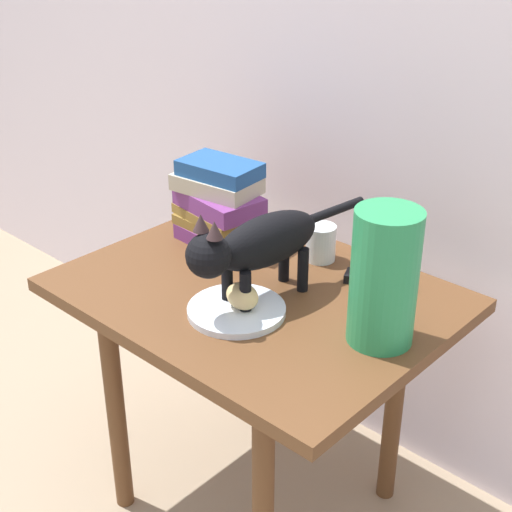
% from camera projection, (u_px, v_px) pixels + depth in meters
% --- Properties ---
extents(ground_plane, '(6.00, 6.00, 0.00)m').
position_uv_depth(ground_plane, '(256.00, 497.00, 1.89)').
color(ground_plane, gray).
extents(back_panel, '(4.00, 0.04, 2.20)m').
position_uv_depth(back_panel, '(386.00, 30.00, 1.67)').
color(back_panel, silver).
rests_on(back_panel, ground).
extents(side_table, '(0.82, 0.62, 0.61)m').
position_uv_depth(side_table, '(256.00, 322.00, 1.65)').
color(side_table, brown).
rests_on(side_table, ground).
extents(plate, '(0.20, 0.20, 0.01)m').
position_uv_depth(plate, '(237.00, 310.00, 1.52)').
color(plate, silver).
rests_on(plate, side_table).
extents(bread_roll, '(0.09, 0.08, 0.05)m').
position_uv_depth(bread_roll, '(242.00, 296.00, 1.51)').
color(bread_roll, '#E0BC7A').
rests_on(bread_roll, plate).
extents(cat, '(0.12, 0.48, 0.23)m').
position_uv_depth(cat, '(256.00, 244.00, 1.51)').
color(cat, black).
rests_on(cat, side_table).
extents(book_stack, '(0.23, 0.16, 0.20)m').
position_uv_depth(book_stack, '(218.00, 203.00, 1.78)').
color(book_stack, '#72337A').
rests_on(book_stack, side_table).
extents(green_vase, '(0.13, 0.13, 0.27)m').
position_uv_depth(green_vase, '(384.00, 278.00, 1.38)').
color(green_vase, '#288C51').
rests_on(green_vase, side_table).
extents(candle_jar, '(0.07, 0.07, 0.08)m').
position_uv_depth(candle_jar, '(321.00, 245.00, 1.72)').
color(candle_jar, silver).
rests_on(candle_jar, side_table).
extents(tv_remote, '(0.15, 0.10, 0.02)m').
position_uv_depth(tv_remote, '(379.00, 280.00, 1.63)').
color(tv_remote, black).
rests_on(tv_remote, side_table).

